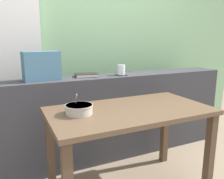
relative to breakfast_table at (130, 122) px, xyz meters
The scene contains 9 objects.
outdoor_backdrop 1.44m from the breakfast_table, 86.01° to the left, with size 4.80×0.08×2.80m, color #8EBC89.
curtain_left_panel 1.48m from the breakfast_table, 124.48° to the left, with size 0.56×0.06×2.50m, color white.
dark_console_ledge 0.66m from the breakfast_table, 82.47° to the left, with size 2.80×0.32×0.89m, color #38383D.
breakfast_table is the anchor object (origin of this frame).
coaster_square 0.70m from the breakfast_table, 68.97° to the left, with size 0.10×0.10×0.01m, color black.
juice_glass 0.72m from the breakfast_table, 68.97° to the left, with size 0.08×0.08×0.10m.
closed_book 0.74m from the breakfast_table, 100.81° to the left, with size 0.25×0.19×0.03m.
throw_pillow 0.93m from the breakfast_table, 131.10° to the left, with size 0.32×0.14×0.26m, color #426B84.
soup_bowl 0.42m from the breakfast_table, behind, with size 0.20×0.20×0.16m.
Camera 1 is at (-0.93, -1.57, 1.26)m, focal length 36.73 mm.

